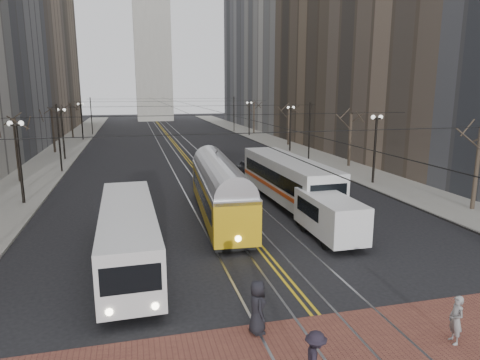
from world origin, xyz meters
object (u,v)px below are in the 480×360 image
streetcar (220,195)px  sedan_grey (250,168)px  rear_bus (288,181)px  pedestrian_d (315,360)px  pedestrian_a (257,307)px  pedestrian_b (456,320)px  transit_bus (129,237)px  cargo_van (330,218)px

streetcar → sedan_grey: (5.46, 12.84, -0.78)m
rear_bus → pedestrian_d: size_ratio=7.53×
streetcar → pedestrian_d: streetcar is taller
pedestrian_a → pedestrian_d: bearing=-164.8°
sedan_grey → pedestrian_b: (-0.90, -27.91, 0.09)m
pedestrian_d → streetcar: bearing=9.6°
pedestrian_b → transit_bus: bearing=-122.0°
cargo_van → pedestrian_a: bearing=-128.8°
cargo_van → rear_bus: bearing=87.3°
cargo_van → sedan_grey: cargo_van is taller
streetcar → pedestrian_b: bearing=-69.6°
transit_bus → cargo_van: 10.53m
streetcar → sedan_grey: streetcar is taller
sedan_grey → transit_bus: bearing=-120.5°
rear_bus → pedestrian_a: bearing=-115.2°
transit_bus → cargo_van: (10.46, 1.16, -0.22)m
rear_bus → cargo_van: bearing=-94.6°
transit_bus → pedestrian_d: transit_bus is taller
cargo_van → transit_bus: bearing=-173.3°
streetcar → cargo_van: bearing=-42.4°
sedan_grey → streetcar: bearing=-113.8°
sedan_grey → pedestrian_d: bearing=-102.7°
transit_bus → pedestrian_b: transit_bus is taller
sedan_grey → pedestrian_a: size_ratio=2.30×
pedestrian_a → pedestrian_d: (0.76, -2.95, -0.10)m
cargo_van → sedan_grey: bearing=88.8°
transit_bus → streetcar: size_ratio=0.88×
pedestrian_b → pedestrian_a: bearing=-100.5°
streetcar → pedestrian_b: size_ratio=7.96×
streetcar → pedestrian_a: streetcar is taller
pedestrian_a → streetcar: bearing=-5.2°
rear_bus → pedestrian_b: rear_bus is taller
streetcar → sedan_grey: 13.97m
sedan_grey → pedestrian_b: size_ratio=2.64×
rear_bus → pedestrian_a: rear_bus is taller
cargo_van → streetcar: bearing=134.4°
rear_bus → streetcar: bearing=-157.2°
streetcar → sedan_grey: size_ratio=3.02×
pedestrian_a → sedan_grey: bearing=-14.0°
streetcar → pedestrian_b: streetcar is taller
cargo_van → sedan_grey: (0.49, 17.98, -0.46)m
pedestrian_b → cargo_van: bearing=-173.3°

